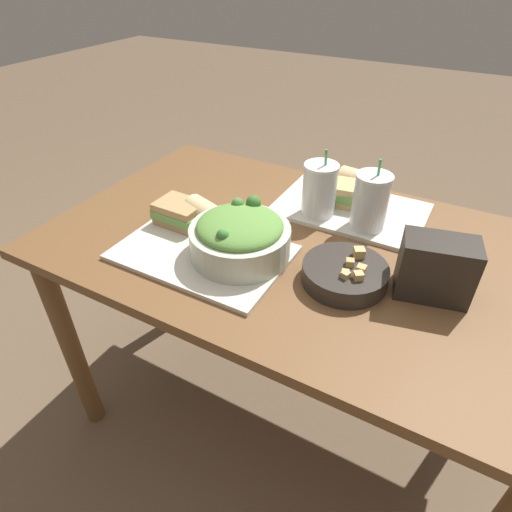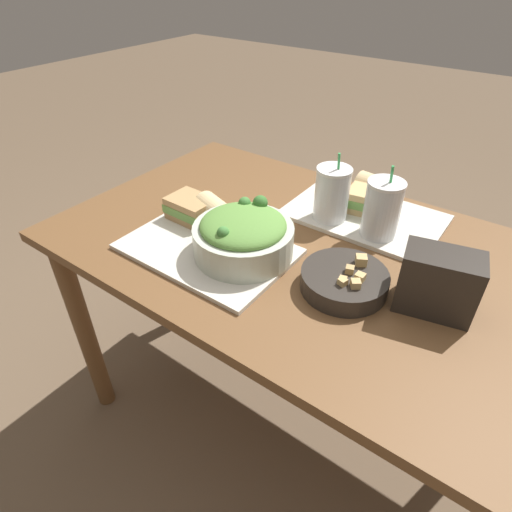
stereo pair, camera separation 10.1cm
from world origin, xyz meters
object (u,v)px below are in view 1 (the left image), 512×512
at_px(baguette_near, 207,216).
at_px(drink_cup_dark, 320,191).
at_px(soup_bowl, 345,273).
at_px(chip_bag, 436,268).
at_px(sandwich_far, 354,195).
at_px(napkin_folded, 238,218).
at_px(salad_bowl, 240,236).
at_px(sandwich_near, 180,213).
at_px(baguette_far, 359,182).
at_px(drink_cup_red, 370,203).

height_order(baguette_near, drink_cup_dark, drink_cup_dark).
relative_size(soup_bowl, chip_bag, 1.15).
bearing_deg(sandwich_far, napkin_folded, -149.20).
bearing_deg(baguette_near, sandwich_far, -25.48).
distance_m(salad_bowl, chip_bag, 0.46).
relative_size(soup_bowl, sandwich_near, 1.49).
bearing_deg(napkin_folded, sandwich_far, 38.93).
xyz_separation_m(sandwich_near, chip_bag, (0.67, 0.04, 0.03)).
height_order(sandwich_far, napkin_folded, sandwich_far).
distance_m(sandwich_near, baguette_near, 0.08).
bearing_deg(sandwich_near, salad_bowl, -11.29).
distance_m(baguette_near, baguette_far, 0.50).
height_order(soup_bowl, baguette_far, baguette_far).
bearing_deg(salad_bowl, soup_bowl, 8.03).
distance_m(sandwich_near, drink_cup_dark, 0.40).
relative_size(drink_cup_dark, chip_bag, 1.13).
distance_m(baguette_near, drink_cup_dark, 0.33).
xyz_separation_m(baguette_near, chip_bag, (0.59, 0.03, 0.02)).
xyz_separation_m(baguette_far, drink_cup_red, (0.08, -0.18, 0.04)).
bearing_deg(sandwich_far, salad_bowl, -121.50).
distance_m(salad_bowl, sandwich_near, 0.23).
bearing_deg(baguette_near, soup_bowl, -75.35).
relative_size(soup_bowl, napkin_folded, 0.97).
height_order(chip_bag, napkin_folded, chip_bag).
relative_size(salad_bowl, chip_bag, 1.43).
relative_size(baguette_near, drink_cup_dark, 0.75).
relative_size(baguette_near, napkin_folded, 0.72).
relative_size(salad_bowl, sandwich_near, 1.86).
xyz_separation_m(salad_bowl, sandwich_far, (0.17, 0.39, -0.02)).
xyz_separation_m(baguette_near, drink_cup_red, (0.38, 0.22, 0.04)).
relative_size(salad_bowl, napkin_folded, 1.22).
xyz_separation_m(sandwich_far, chip_bag, (0.28, -0.29, 0.03)).
distance_m(sandwich_near, sandwich_far, 0.51).
distance_m(baguette_near, napkin_folded, 0.11).
bearing_deg(napkin_folded, baguette_near, -110.45).
relative_size(sandwich_far, chip_bag, 0.81).
bearing_deg(baguette_far, soup_bowl, -158.93).
xyz_separation_m(drink_cup_red, chip_bag, (0.21, -0.19, -0.01)).
xyz_separation_m(baguette_far, chip_bag, (0.29, -0.37, 0.02)).
distance_m(drink_cup_red, chip_bag, 0.28).
bearing_deg(baguette_near, salad_bowl, -95.90).
xyz_separation_m(drink_cup_dark, napkin_folded, (-0.20, -0.12, -0.08)).
height_order(soup_bowl, baguette_near, baguette_near).
relative_size(baguette_far, chip_bag, 0.72).
bearing_deg(drink_cup_red, chip_bag, -42.74).
relative_size(sandwich_near, chip_bag, 0.77).
xyz_separation_m(soup_bowl, drink_cup_red, (-0.02, 0.25, 0.06)).
distance_m(baguette_near, sandwich_far, 0.45).
relative_size(soup_bowl, sandwich_far, 1.42).
bearing_deg(drink_cup_dark, drink_cup_red, 0.00).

